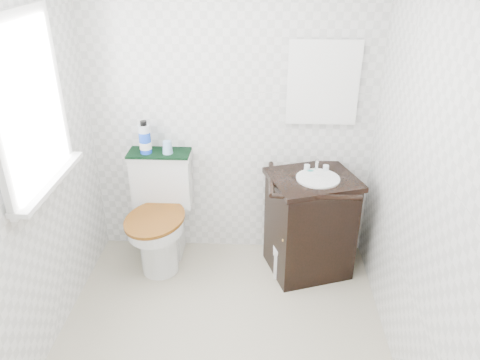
# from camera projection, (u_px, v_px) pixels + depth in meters

# --- Properties ---
(floor) EXTENTS (2.40, 2.40, 0.00)m
(floor) POSITION_uv_depth(u_px,v_px,m) (220.00, 350.00, 3.03)
(floor) COLOR #C1B99C
(floor) RESTS_ON ground
(wall_back) EXTENTS (2.40, 0.00, 2.40)m
(wall_back) POSITION_uv_depth(u_px,v_px,m) (231.00, 113.00, 3.55)
(wall_back) COLOR white
(wall_back) RESTS_ON ground
(wall_left) EXTENTS (0.00, 2.40, 2.40)m
(wall_left) POSITION_uv_depth(u_px,v_px,m) (14.00, 182.00, 2.53)
(wall_left) COLOR white
(wall_left) RESTS_ON ground
(wall_right) EXTENTS (0.00, 2.40, 2.40)m
(wall_right) POSITION_uv_depth(u_px,v_px,m) (426.00, 192.00, 2.43)
(wall_right) COLOR white
(wall_right) RESTS_ON ground
(window) EXTENTS (0.02, 0.70, 0.90)m
(window) POSITION_uv_depth(u_px,v_px,m) (27.00, 106.00, 2.59)
(window) COLOR white
(window) RESTS_ON wall_left
(mirror) EXTENTS (0.50, 0.02, 0.60)m
(mirror) POSITION_uv_depth(u_px,v_px,m) (323.00, 83.00, 3.39)
(mirror) COLOR silver
(mirror) RESTS_ON wall_back
(toilet) EXTENTS (0.52, 0.69, 0.90)m
(toilet) POSITION_uv_depth(u_px,v_px,m) (161.00, 219.00, 3.73)
(toilet) COLOR silver
(toilet) RESTS_ON floor
(vanity) EXTENTS (0.75, 0.70, 0.92)m
(vanity) POSITION_uv_depth(u_px,v_px,m) (310.00, 222.00, 3.61)
(vanity) COLOR black
(vanity) RESTS_ON floor
(trash_bin) EXTENTS (0.18, 0.15, 0.26)m
(trash_bin) POSITION_uv_depth(u_px,v_px,m) (284.00, 261.00, 3.66)
(trash_bin) COLOR white
(trash_bin) RESTS_ON floor
(towel) EXTENTS (0.48, 0.22, 0.02)m
(towel) POSITION_uv_depth(u_px,v_px,m) (159.00, 153.00, 3.61)
(towel) COLOR black
(towel) RESTS_ON toilet
(mouthwash_bottle) EXTENTS (0.09, 0.09, 0.26)m
(mouthwash_bottle) POSITION_uv_depth(u_px,v_px,m) (145.00, 138.00, 3.54)
(mouthwash_bottle) COLOR blue
(mouthwash_bottle) RESTS_ON towel
(cup) EXTENTS (0.08, 0.08, 0.10)m
(cup) POSITION_uv_depth(u_px,v_px,m) (167.00, 147.00, 3.56)
(cup) COLOR #85AFDA
(cup) RESTS_ON towel
(soap_bar) EXTENTS (0.06, 0.04, 0.02)m
(soap_bar) POSITION_uv_depth(u_px,v_px,m) (310.00, 171.00, 3.50)
(soap_bar) COLOR teal
(soap_bar) RESTS_ON vanity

